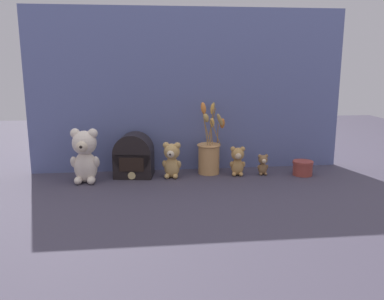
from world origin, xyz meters
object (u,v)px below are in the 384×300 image
Objects in this scene: teddy_bear_tiny at (263,164)px; flower_vase at (209,154)px; teddy_bear_medium at (172,159)px; teddy_bear_large at (85,155)px; decorative_tin_tall at (303,168)px; vintage_radio at (134,157)px; teddy_bear_small at (238,160)px.

flower_vase reaches higher than teddy_bear_tiny.
teddy_bear_tiny is at bearing -11.81° from flower_vase.
teddy_bear_medium is 0.19m from flower_vase.
teddy_bear_large is at bearing -175.35° from teddy_bear_medium.
flower_vase reaches higher than decorative_tin_tall.
vintage_radio reaches higher than teddy_bear_tiny.
teddy_bear_medium is 0.82× the size of vintage_radio.
teddy_bear_large is 1.19× the size of vintage_radio.
teddy_bear_tiny is at bearing -1.96° from teddy_bear_small.
decorative_tin_tall is at bearing -5.87° from teddy_bear_small.
teddy_bear_small is (0.31, 0.00, -0.01)m from teddy_bear_medium.
teddy_bear_tiny is 0.29× the size of flower_vase.
teddy_bear_large is at bearing -171.60° from flower_vase.
vintage_radio is (0.21, 0.08, -0.03)m from teddy_bear_large.
teddy_bear_large is 1.45× the size of teddy_bear_medium.
vintage_radio is at bearing 175.81° from teddy_bear_tiny.
teddy_bear_small is at bearing -20.59° from flower_vase.
teddy_bear_small reaches higher than teddy_bear_tiny.
teddy_bear_large is 0.69m from teddy_bear_small.
flower_vase is (0.56, 0.08, -0.03)m from teddy_bear_large.
teddy_bear_small is at bearing 2.94° from teddy_bear_large.
teddy_bear_tiny is 0.60m from vintage_radio.
teddy_bear_medium is 0.61m from decorative_tin_tall.
teddy_bear_large is 0.22m from vintage_radio.
teddy_bear_large reaches higher than teddy_bear_small.
decorative_tin_tall is (0.78, -0.07, -0.06)m from vintage_radio.
decorative_tin_tall is at bearing -2.52° from teddy_bear_medium.
vintage_radio is (-0.17, 0.04, 0.01)m from teddy_bear_medium.
teddy_bear_large is at bearing -177.79° from teddy_bear_tiny.
decorative_tin_tall is (0.99, 0.00, -0.09)m from teddy_bear_large.
flower_vase is at bearing 8.40° from teddy_bear_large.
vintage_radio is 0.79m from decorative_tin_tall.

